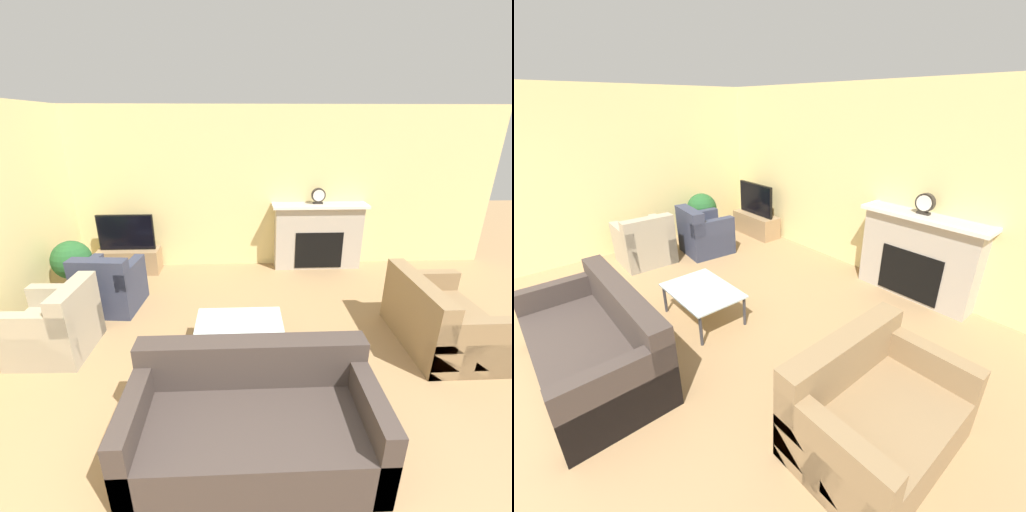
{
  "view_description": "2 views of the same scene",
  "coord_description": "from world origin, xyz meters",
  "views": [
    {
      "loc": [
        -0.04,
        -0.88,
        2.44
      ],
      "look_at": [
        0.13,
        3.08,
        0.88
      ],
      "focal_mm": 24.0,
      "sensor_mm": 36.0,
      "label": 1
    },
    {
      "loc": [
        3.12,
        0.62,
        2.41
      ],
      "look_at": [
        0.48,
        2.9,
        0.85
      ],
      "focal_mm": 24.0,
      "sensor_mm": 36.0,
      "label": 2
    }
  ],
  "objects": [
    {
      "name": "wall_back",
      "position": [
        0.0,
        4.97,
        1.35
      ],
      "size": [
        8.72,
        0.06,
        2.7
      ],
      "color": "beige",
      "rests_on": "ground_plane"
    },
    {
      "name": "tv",
      "position": [
        -1.97,
        4.66,
        0.72
      ],
      "size": [
        0.92,
        0.06,
        0.6
      ],
      "color": "black",
      "rests_on": "tv_stand"
    },
    {
      "name": "armchair_accent",
      "position": [
        -1.86,
        3.41,
        0.31
      ],
      "size": [
        0.8,
        0.81,
        0.82
      ],
      "rotation": [
        0.0,
        0.0,
        3.06
      ],
      "color": "#33384C",
      "rests_on": "ground_plane"
    },
    {
      "name": "potted_plant",
      "position": [
        -2.48,
        3.76,
        0.56
      ],
      "size": [
        0.55,
        0.55,
        0.87
      ],
      "color": "beige",
      "rests_on": "ground_plane"
    },
    {
      "name": "tv_stand",
      "position": [
        -1.97,
        4.66,
        0.21
      ],
      "size": [
        1.02,
        0.39,
        0.42
      ],
      "color": "#997A56",
      "rests_on": "ground_plane"
    },
    {
      "name": "armchair_by_window",
      "position": [
        -2.12,
        2.46,
        0.3
      ],
      "size": [
        0.81,
        0.8,
        0.82
      ],
      "rotation": [
        0.0,
        0.0,
        -1.6
      ],
      "color": "#9E937F",
      "rests_on": "ground_plane"
    },
    {
      "name": "coffee_table",
      "position": [
        -0.08,
        2.33,
        0.36
      ],
      "size": [
        0.95,
        0.66,
        0.39
      ],
      "color": "#333338",
      "rests_on": "ground_plane"
    },
    {
      "name": "fireplace",
      "position": [
        1.29,
        4.77,
        0.6
      ],
      "size": [
        1.61,
        0.38,
        1.14
      ],
      "color": "#B2A899",
      "rests_on": "ground_plane"
    },
    {
      "name": "couch_sectional",
      "position": [
        0.02,
        1.09,
        0.29
      ],
      "size": [
        1.85,
        0.91,
        0.82
      ],
      "color": "#3D332D",
      "rests_on": "ground_plane"
    },
    {
      "name": "couch_loveseat",
      "position": [
        2.22,
        2.42,
        0.29
      ],
      "size": [
        0.91,
        1.28,
        0.82
      ],
      "rotation": [
        0.0,
        0.0,
        1.57
      ],
      "color": "#8C704C",
      "rests_on": "ground_plane"
    },
    {
      "name": "mantel_clock",
      "position": [
        1.25,
        4.77,
        1.28
      ],
      "size": [
        0.23,
        0.07,
        0.26
      ],
      "color": "#28231E",
      "rests_on": "fireplace"
    }
  ]
}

